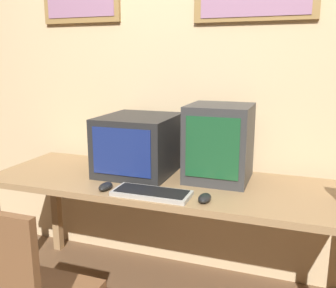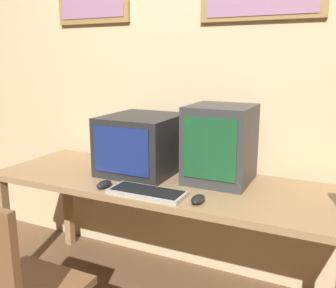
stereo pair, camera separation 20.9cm
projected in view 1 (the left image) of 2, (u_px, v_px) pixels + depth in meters
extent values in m
cube|color=#D1B284|center=(192.00, 81.00, 2.44)|extent=(8.00, 0.05, 2.60)
cube|color=#99754C|center=(168.00, 184.00, 2.14)|extent=(2.11, 0.69, 0.04)
cube|color=#99754C|center=(56.00, 205.00, 2.83)|extent=(0.06, 0.06, 0.72)
cube|color=black|center=(139.00, 144.00, 2.27)|extent=(0.43, 0.47, 0.35)
cube|color=navy|center=(121.00, 152.00, 2.05)|extent=(0.35, 0.01, 0.27)
cube|color=#333333|center=(219.00, 143.00, 2.13)|extent=(0.35, 0.36, 0.43)
cube|color=#194C28|center=(212.00, 148.00, 1.96)|extent=(0.29, 0.01, 0.33)
cube|color=#A8A399|center=(151.00, 193.00, 1.91)|extent=(0.40, 0.17, 0.02)
cube|color=black|center=(151.00, 191.00, 1.91)|extent=(0.37, 0.14, 0.00)
ellipsoid|color=black|center=(205.00, 198.00, 1.82)|extent=(0.06, 0.11, 0.04)
ellipsoid|color=black|center=(106.00, 186.00, 1.99)|extent=(0.06, 0.11, 0.04)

